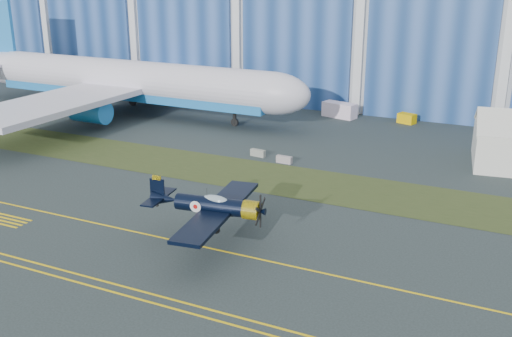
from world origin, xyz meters
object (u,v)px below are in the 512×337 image
at_px(shipping_container, 339,110).
at_px(tug, 407,118).
at_px(warbird, 211,205).
at_px(jetliner, 126,37).

distance_m(shipping_container, tug, 10.73).
distance_m(warbird, shipping_container, 50.06).
height_order(jetliner, shipping_container, jetliner).
relative_size(warbird, shipping_container, 2.88).
relative_size(jetliner, tug, 27.79).
bearing_deg(jetliner, warbird, -44.81).
xyz_separation_m(jetliner, shipping_container, (32.37, 12.03, -11.24)).
xyz_separation_m(warbird, jetliner, (-36.95, 37.76, 8.87)).
distance_m(jetliner, tug, 46.41).
distance_m(jetliner, shipping_container, 36.32).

